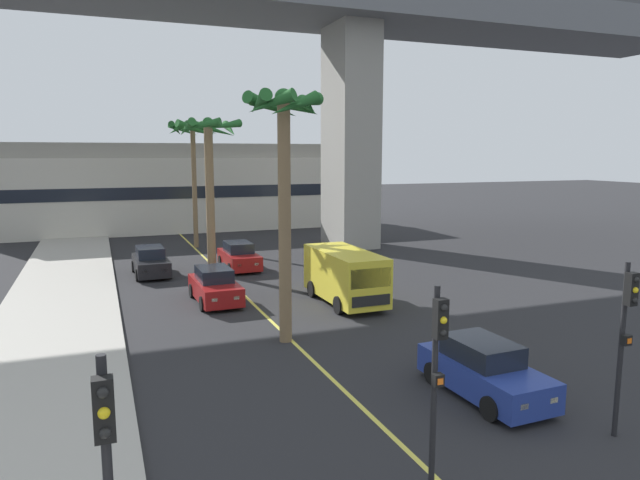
# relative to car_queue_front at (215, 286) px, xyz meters

# --- Properties ---
(sidewalk_left) EXTENTS (4.80, 80.00, 0.15)m
(sidewalk_left) POSITION_rel_car_queue_front_xyz_m (-6.49, -7.21, -0.65)
(sidewalk_left) COLOR #ADA89E
(sidewalk_left) RESTS_ON ground
(lane_stripe_center) EXTENTS (0.14, 56.00, 0.01)m
(lane_stripe_center) POSITION_rel_car_queue_front_xyz_m (1.51, 0.79, -0.72)
(lane_stripe_center) COLOR #DBCC4C
(lane_stripe_center) RESTS_ON ground
(bridge_overpass) EXTENTS (80.36, 8.00, 19.67)m
(bridge_overpass) POSITION_rel_car_queue_front_xyz_m (2.60, 12.56, 15.20)
(bridge_overpass) COLOR slate
(bridge_overpass) RESTS_ON ground
(pier_building_backdrop) EXTENTS (30.27, 8.04, 7.48)m
(pier_building_backdrop) POSITION_rel_car_queue_front_xyz_m (1.51, 26.95, 2.96)
(pier_building_backdrop) COLOR beige
(pier_building_backdrop) RESTS_ON ground
(car_queue_front) EXTENTS (1.91, 4.14, 1.56)m
(car_queue_front) POSITION_rel_car_queue_front_xyz_m (0.00, 0.00, 0.00)
(car_queue_front) COLOR maroon
(car_queue_front) RESTS_ON ground
(car_queue_second) EXTENTS (1.94, 4.15, 1.56)m
(car_queue_second) POSITION_rel_car_queue_front_xyz_m (4.96, -12.78, 0.00)
(car_queue_second) COLOR navy
(car_queue_second) RESTS_ON ground
(car_queue_third) EXTENTS (1.90, 4.13, 1.56)m
(car_queue_third) POSITION_rel_car_queue_front_xyz_m (-2.18, 7.06, 0.00)
(car_queue_third) COLOR black
(car_queue_third) RESTS_ON ground
(car_queue_fourth) EXTENTS (1.87, 4.12, 1.56)m
(car_queue_fourth) POSITION_rel_car_queue_front_xyz_m (2.74, 6.97, 0.00)
(car_queue_fourth) COLOR maroon
(car_queue_fourth) RESTS_ON ground
(delivery_van) EXTENTS (2.19, 5.26, 2.36)m
(delivery_van) POSITION_rel_car_queue_front_xyz_m (5.39, -2.29, 0.57)
(delivery_van) COLOR yellow
(delivery_van) RESTS_ON ground
(traffic_light_left_sidewalk_corner) EXTENTS (0.24, 0.37, 4.20)m
(traffic_light_left_sidewalk_corner) POSITION_rel_car_queue_front_xyz_m (-4.76, -18.49, 2.14)
(traffic_light_left_sidewalk_corner) COLOR black
(traffic_light_left_sidewalk_corner) RESTS_ON sidewalk_left
(traffic_light_median_near) EXTENTS (0.24, 0.37, 4.20)m
(traffic_light_median_near) POSITION_rel_car_queue_front_xyz_m (1.11, -16.34, 1.99)
(traffic_light_median_near) COLOR black
(traffic_light_median_near) RESTS_ON ground
(traffic_light_right_far_corner) EXTENTS (0.24, 0.37, 4.20)m
(traffic_light_right_far_corner) POSITION_rel_car_queue_front_xyz_m (6.45, -15.89, 1.99)
(traffic_light_right_far_corner) COLOR black
(traffic_light_right_far_corner) RESTS_ON ground
(palm_tree_near_median) EXTENTS (2.81, 2.82, 8.80)m
(palm_tree_near_median) POSITION_rel_car_queue_front_xyz_m (1.30, -6.37, 6.07)
(palm_tree_near_median) COLOR brown
(palm_tree_near_median) RESTS_ON ground
(palm_tree_mid_median) EXTENTS (3.57, 3.58, 8.93)m
(palm_tree_mid_median) POSITION_rel_car_queue_front_xyz_m (1.73, 15.79, 6.87)
(palm_tree_mid_median) COLOR brown
(palm_tree_mid_median) RESTS_ON ground
(palm_tree_far_median) EXTENTS (3.57, 3.65, 8.57)m
(palm_tree_far_median) POSITION_rel_car_queue_front_xyz_m (1.05, 6.29, 5.81)
(palm_tree_far_median) COLOR brown
(palm_tree_far_median) RESTS_ON ground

